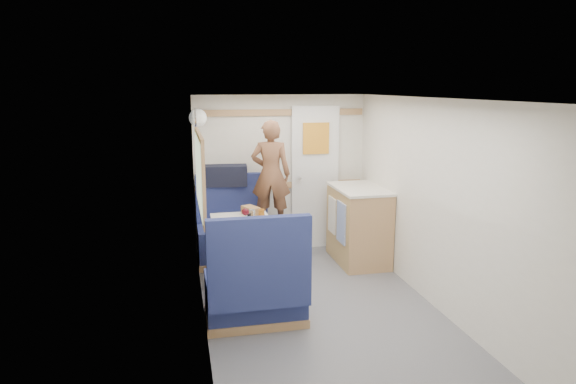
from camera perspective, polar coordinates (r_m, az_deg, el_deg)
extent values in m
plane|color=#515156|center=(4.80, 4.68, -14.36)|extent=(4.50, 4.50, 0.00)
plane|color=silver|center=(4.32, 5.13, 10.23)|extent=(4.50, 4.50, 0.00)
cube|color=silver|center=(6.59, -0.83, 2.05)|extent=(2.20, 0.02, 2.00)
cube|color=silver|center=(4.27, -9.39, -3.49)|extent=(0.02, 4.50, 2.00)
cube|color=silver|center=(4.89, 17.33, -1.93)|extent=(0.02, 4.50, 2.00)
cube|color=#AC894D|center=(6.60, -0.79, 0.74)|extent=(2.15, 0.02, 0.08)
cube|color=#AC894D|center=(6.49, -0.82, 8.83)|extent=(2.15, 0.02, 0.08)
cube|color=#A8B69B|center=(5.20, -9.84, 2.04)|extent=(0.04, 1.30, 0.72)
cube|color=white|center=(6.68, 3.01, 1.55)|extent=(0.62, 0.04, 1.86)
cube|color=orange|center=(6.58, 3.13, 5.97)|extent=(0.34, 0.03, 0.40)
cylinder|color=silver|center=(6.57, 1.27, 1.58)|extent=(0.04, 0.10, 0.04)
cube|color=white|center=(5.35, -5.02, -3.59)|extent=(0.62, 0.92, 0.04)
cylinder|color=silver|center=(5.45, -4.95, -7.14)|extent=(0.08, 0.08, 0.66)
cylinder|color=silver|center=(5.57, -4.89, -10.40)|extent=(0.36, 0.36, 0.03)
cube|color=navy|center=(6.25, -5.88, -5.88)|extent=(0.88, 0.50, 0.45)
cube|color=navy|center=(6.40, -6.24, -1.51)|extent=(0.88, 0.10, 0.80)
cube|color=#AC894D|center=(6.30, -5.84, -7.49)|extent=(0.90, 0.52, 0.08)
cube|color=navy|center=(4.76, -3.67, -11.63)|extent=(0.88, 0.50, 0.45)
cube|color=navy|center=(4.34, -3.18, -7.93)|extent=(0.88, 0.10, 0.80)
cube|color=#AC894D|center=(4.83, -3.64, -13.65)|extent=(0.90, 0.52, 0.08)
cube|color=#AC894D|center=(6.39, -6.32, 0.58)|extent=(0.90, 0.14, 0.04)
sphere|color=white|center=(5.99, -9.99, 8.12)|extent=(0.20, 0.20, 0.20)
cube|color=#AC894D|center=(6.27, 7.84, -3.72)|extent=(0.54, 0.90, 0.90)
cube|color=silver|center=(6.17, 7.96, 0.36)|extent=(0.56, 0.92, 0.03)
cube|color=#5972B2|center=(5.99, 5.93, -3.41)|extent=(0.01, 0.30, 0.48)
cube|color=silver|center=(6.32, 4.92, -2.58)|extent=(0.01, 0.28, 0.44)
imported|color=brown|center=(6.03, -1.93, 2.00)|extent=(0.53, 0.42, 1.28)
cube|color=black|center=(6.36, -6.96, 1.84)|extent=(0.54, 0.30, 0.25)
cube|color=white|center=(5.24, -3.97, -3.54)|extent=(0.29, 0.37, 0.02)
sphere|color=#D36709|center=(5.10, -2.31, -3.46)|extent=(0.07, 0.07, 0.07)
cube|color=#F1E08B|center=(5.21, -3.09, -3.35)|extent=(0.11, 0.08, 0.04)
cylinder|color=white|center=(5.27, -4.74, -3.55)|extent=(0.06, 0.06, 0.01)
cylinder|color=white|center=(5.26, -4.75, -3.00)|extent=(0.01, 0.01, 0.10)
sphere|color=#480712|center=(5.24, -4.76, -2.21)|extent=(0.08, 0.08, 0.08)
cylinder|color=silver|center=(5.00, -7.13, -3.88)|extent=(0.06, 0.06, 0.10)
cylinder|color=silver|center=(5.37, -4.06, -2.61)|extent=(0.07, 0.07, 0.12)
cylinder|color=#915115|center=(5.46, -2.96, -2.46)|extent=(0.07, 0.07, 0.10)
cylinder|color=black|center=(5.31, -4.32, -2.90)|extent=(0.04, 0.04, 0.10)
cylinder|color=white|center=(5.32, -4.68, -2.96)|extent=(0.03, 0.03, 0.09)
cube|color=olive|center=(5.63, -4.14, -2.10)|extent=(0.20, 0.25, 0.09)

